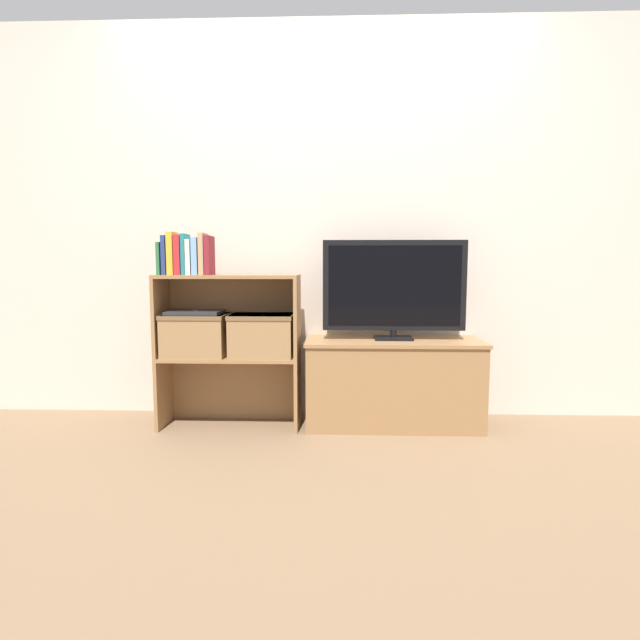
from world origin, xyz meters
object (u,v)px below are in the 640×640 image
tv (394,287)px  book_skyblue (197,256)px  book_forest (162,259)px  storage_basket_right (262,333)px  book_ivory (191,257)px  storage_basket_left (196,333)px  tv_stand (393,382)px  book_tan (203,254)px  book_teal (186,255)px  laptop (195,312)px  book_mustard (173,254)px  book_crimson (180,255)px  book_navy (166,255)px  book_maroon (209,256)px

tv → book_skyblue: size_ratio=4.00×
book_forest → storage_basket_right: (0.56, 0.04, -0.43)m
book_ivory → storage_basket_right: book_ivory is taller
storage_basket_left → storage_basket_right: same height
book_ivory → storage_basket_right: 0.58m
storage_basket_left → tv_stand: bearing=3.6°
tv_stand → book_tan: bearing=-174.2°
book_ivory → storage_basket_right: size_ratio=0.54×
book_teal → laptop: size_ratio=0.75×
book_skyblue → book_mustard: bearing=180.0°
tv_stand → book_forest: book_forest is taller
book_crimson → book_teal: bearing=0.0°
tv → book_crimson: bearing=-174.9°
book_forest → book_navy: book_navy is taller
book_forest → book_maroon: (0.27, 0.00, 0.02)m
book_navy → book_mustard: book_mustard is taller
book_crimson → book_forest: bearing=180.0°
book_maroon → storage_basket_left: size_ratio=0.60×
book_forest → book_crimson: (0.10, 0.00, 0.02)m
book_skyblue → laptop: bearing=126.7°
book_tan → laptop: book_tan is taller
book_teal → book_maroon: bearing=0.0°
book_maroon → tv_stand: bearing=6.0°
book_crimson → book_skyblue: book_crimson is taller
tv_stand → book_ivory: size_ratio=5.22×
book_forest → storage_basket_left: bearing=12.4°
book_ivory → book_tan: (0.07, 0.00, 0.02)m
book_crimson → storage_basket_right: size_ratio=0.61×
book_mustard → book_teal: book_mustard is taller
tv_stand → book_navy: size_ratio=4.68×
book_teal → storage_basket_right: size_ratio=0.63×
tv_stand → book_maroon: book_maroon is taller
book_mustard → book_tan: bearing=0.0°
book_mustard → book_tan: 0.17m
book_teal → storage_basket_left: bearing=47.1°
book_navy → storage_basket_right: size_ratio=0.60×
book_forest → book_ivory: 0.17m
book_navy → book_maroon: book_navy is taller
book_mustard → book_crimson: size_ratio=1.08×
book_tan → storage_basket_left: size_ratio=0.64×
book_teal → book_tan: bearing=0.0°
book_mustard → tv: bearing=5.0°
tv_stand → storage_basket_left: 1.18m
storage_basket_right → book_crimson: bearing=-175.2°
book_forest → book_tan: (0.24, 0.00, 0.03)m
book_navy → book_crimson: size_ratio=0.99×
book_navy → book_skyblue: book_navy is taller
book_teal → book_tan: 0.10m
book_teal → book_skyblue: size_ratio=1.10×
book_forest → laptop: bearing=12.4°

